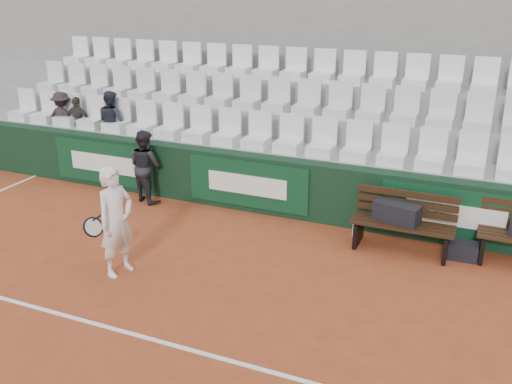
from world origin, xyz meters
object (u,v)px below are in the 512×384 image
at_px(ball_kid, 145,166).
at_px(spectator_b, 76,100).
at_px(bench_left, 401,237).
at_px(tennis_player, 116,221).
at_px(spectator_a, 60,97).
at_px(sports_bag_left, 397,212).
at_px(water_bottle_near, 354,230).
at_px(water_bottle_far, 460,253).
at_px(spectator_c, 110,99).
at_px(sports_bag_ground, 463,251).

height_order(ball_kid, spectator_b, spectator_b).
height_order(bench_left, tennis_player, tennis_player).
height_order(bench_left, spectator_a, spectator_a).
height_order(sports_bag_left, water_bottle_near, sports_bag_left).
bearing_deg(water_bottle_far, spectator_c, 170.74).
distance_m(water_bottle_near, spectator_b, 6.25).
distance_m(ball_kid, spectator_c, 1.84).
distance_m(sports_bag_left, sports_bag_ground, 1.09).
relative_size(sports_bag_ground, water_bottle_near, 1.86).
relative_size(ball_kid, spectator_a, 1.20).
bearing_deg(tennis_player, water_bottle_near, 41.45).
distance_m(sports_bag_ground, tennis_player, 4.97).
xyz_separation_m(sports_bag_left, spectator_c, (-5.84, 1.09, 1.02)).
height_order(sports_bag_left, spectator_b, spectator_b).
height_order(water_bottle_far, spectator_b, spectator_b).
bearing_deg(spectator_b, water_bottle_near, 163.33).
relative_size(spectator_a, spectator_c, 0.91).
relative_size(sports_bag_ground, spectator_c, 0.35).
bearing_deg(bench_left, sports_bag_left, 158.86).
bearing_deg(bench_left, spectator_c, 169.26).
bearing_deg(ball_kid, sports_bag_ground, -161.31).
distance_m(ball_kid, spectator_a, 2.84).
distance_m(spectator_a, spectator_b, 0.40).
distance_m(sports_bag_ground, spectator_a, 8.25).
bearing_deg(tennis_player, spectator_b, 134.79).
distance_m(sports_bag_left, water_bottle_near, 0.83).
bearing_deg(water_bottle_near, spectator_b, 171.39).
distance_m(bench_left, ball_kid, 4.66).
bearing_deg(water_bottle_near, bench_left, -15.85).
xyz_separation_m(sports_bag_ground, tennis_player, (-4.37, -2.29, 0.65)).
relative_size(sports_bag_ground, spectator_b, 0.41).
bearing_deg(bench_left, water_bottle_far, 1.39).
xyz_separation_m(sports_bag_ground, spectator_b, (-7.66, 1.04, 1.39)).
relative_size(bench_left, spectator_c, 1.23).
bearing_deg(water_bottle_far, bench_left, -178.61).
xyz_separation_m(tennis_player, spectator_b, (-3.30, 3.32, 0.74)).
height_order(sports_bag_left, ball_kid, ball_kid).
height_order(sports_bag_ground, spectator_a, spectator_a).
xyz_separation_m(bench_left, sports_bag_left, (-0.11, 0.04, 0.37)).
distance_m(tennis_player, spectator_a, 5.03).
bearing_deg(sports_bag_left, ball_kid, 177.30).
height_order(bench_left, sports_bag_left, sports_bag_left).
relative_size(bench_left, water_bottle_far, 6.08).
bearing_deg(bench_left, tennis_player, -147.85).
bearing_deg(sports_bag_left, bench_left, -21.14).
bearing_deg(water_bottle_near, spectator_a, 171.91).
bearing_deg(spectator_c, bench_left, -172.66).
distance_m(bench_left, sports_bag_left, 0.39).
relative_size(tennis_player, spectator_c, 1.27).
xyz_separation_m(water_bottle_far, tennis_player, (-4.34, -2.21, 0.65)).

